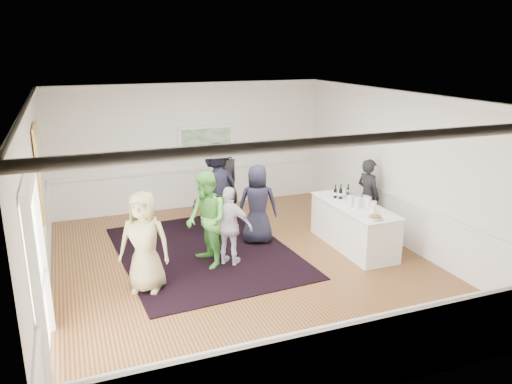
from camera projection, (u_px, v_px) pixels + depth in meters
name	position (u px, v px, depth m)	size (l,w,h in m)	color
floor	(244.00, 266.00, 9.58)	(8.00, 8.00, 0.00)	#925F2F
ceiling	(243.00, 97.00, 8.68)	(7.00, 8.00, 0.02)	white
wall_left	(36.00, 207.00, 7.92)	(0.02, 8.00, 3.20)	white
wall_right	(402.00, 169.00, 10.34)	(0.02, 8.00, 3.20)	white
wall_back	(191.00, 146.00, 12.71)	(7.00, 0.02, 3.20)	white
wall_front	(365.00, 276.00, 5.55)	(7.00, 0.02, 3.20)	white
wainscoting	(244.00, 241.00, 9.44)	(7.00, 8.00, 1.00)	white
mirror	(40.00, 175.00, 9.05)	(0.05, 1.25, 1.85)	gold
doorway	(38.00, 264.00, 6.29)	(0.10, 1.78, 2.56)	white
landscape_painting	(206.00, 139.00, 12.75)	(1.44, 0.06, 0.66)	white
area_rug	(205.00, 251.00, 10.22)	(3.29, 4.31, 0.02)	black
serving_table	(353.00, 226.00, 10.36)	(0.87, 2.29, 0.93)	white
bartender	(368.00, 196.00, 11.10)	(0.62, 0.40, 1.69)	black
guest_tan	(144.00, 242.00, 8.40)	(0.86, 0.56, 1.77)	tan
guest_green	(207.00, 220.00, 9.35)	(0.89, 0.70, 1.84)	#5BBE4C
guest_lilac	(230.00, 226.00, 9.44)	(0.91, 0.38, 1.55)	silver
guest_dark_a	(216.00, 188.00, 11.16)	(1.31, 0.75, 2.02)	#1C1C2F
guest_dark_b	(226.00, 183.00, 11.73)	(0.69, 0.46, 1.90)	black
guest_navy	(258.00, 204.00, 10.51)	(0.83, 0.54, 1.70)	#1C1C2F
wine_bottles	(343.00, 191.00, 10.64)	(0.37, 0.23, 0.31)	black
juice_pitchers	(363.00, 202.00, 9.98)	(0.42, 0.61, 0.24)	#74AD3E
ice_bucket	(351.00, 197.00, 10.37)	(0.26, 0.26, 0.24)	silver
nut_bowl	(375.00, 217.00, 9.36)	(0.27, 0.27, 0.08)	white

